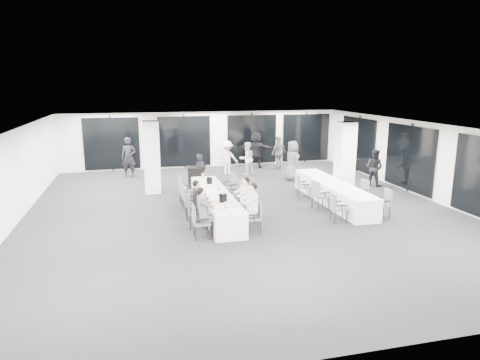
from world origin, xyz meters
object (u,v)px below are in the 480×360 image
(banquet_table_main, at_px, (215,204))
(chair_main_left_fourth, at_px, (187,196))
(standing_guest_h, at_px, (374,165))
(standing_guest_b, at_px, (247,156))
(chair_main_left_near, at_px, (199,220))
(standing_guest_d, at_px, (279,151))
(standing_guest_a, at_px, (201,170))
(standing_guest_g, at_px, (129,155))
(chair_side_right_far, at_px, (339,181))
(chair_main_right_fourth, at_px, (237,193))
(chair_main_right_far, at_px, (230,185))
(chair_main_right_second, at_px, (248,205))
(chair_main_left_mid, at_px, (190,201))
(ice_bucket_far, at_px, (209,180))
(chair_side_left_mid, at_px, (319,193))
(standing_guest_e, at_px, (292,158))
(standing_guest_c, at_px, (227,156))
(standing_guest_f, at_px, (256,147))
(chair_side_right_mid, at_px, (361,191))
(ice_bucket_near, at_px, (223,198))
(chair_main_right_mid, at_px, (242,198))
(banquet_table_side, at_px, (333,193))
(cocktail_table, at_px, (196,180))
(chair_main_left_second, at_px, (194,209))
(chair_side_left_near, at_px, (337,206))
(chair_side_left_far, at_px, (302,185))
(chair_main_left_far, at_px, (184,189))
(chair_main_right_near, at_px, (256,215))

(banquet_table_main, distance_m, chair_main_left_fourth, 1.09)
(standing_guest_h, bearing_deg, standing_guest_b, 21.35)
(chair_main_left_near, height_order, standing_guest_d, standing_guest_d)
(standing_guest_a, distance_m, standing_guest_g, 4.45)
(chair_side_right_far, bearing_deg, chair_main_left_near, 120.13)
(chair_main_right_fourth, distance_m, chair_main_right_far, 1.01)
(chair_main_right_second, xyz_separation_m, standing_guest_g, (-3.59, 7.66, 0.45))
(chair_main_left_mid, bearing_deg, standing_guest_a, 167.93)
(banquet_table_main, bearing_deg, ice_bucket_far, 88.50)
(chair_side_left_mid, height_order, standing_guest_e, standing_guest_e)
(chair_main_left_mid, distance_m, standing_guest_c, 6.88)
(chair_main_left_mid, xyz_separation_m, standing_guest_f, (4.27, 7.51, 0.47))
(chair_main_left_fourth, relative_size, chair_side_right_far, 0.98)
(standing_guest_b, bearing_deg, chair_side_right_mid, 95.74)
(chair_side_right_mid, xyz_separation_m, ice_bucket_far, (-5.13, 1.39, 0.35))
(standing_guest_d, relative_size, standing_guest_f, 0.91)
(chair_side_left_mid, distance_m, ice_bucket_near, 3.62)
(standing_guest_h, bearing_deg, chair_main_right_mid, 80.24)
(banquet_table_side, relative_size, chair_main_right_mid, 5.20)
(banquet_table_main, relative_size, standing_guest_h, 2.87)
(chair_main_right_fourth, distance_m, standing_guest_d, 7.11)
(standing_guest_c, bearing_deg, chair_main_right_fourth, 107.69)
(chair_main_right_mid, xyz_separation_m, ice_bucket_near, (-0.81, -0.99, 0.34))
(cocktail_table, distance_m, standing_guest_a, 0.40)
(chair_main_left_fourth, xyz_separation_m, standing_guest_f, (4.26, 6.63, 0.54))
(chair_side_left_mid, relative_size, standing_guest_f, 0.47)
(chair_main_left_second, xyz_separation_m, standing_guest_c, (2.57, 7.30, 0.30))
(chair_main_left_near, distance_m, ice_bucket_far, 3.41)
(chair_side_left_near, xyz_separation_m, standing_guest_b, (-0.93, 7.39, 0.36))
(standing_guest_e, height_order, ice_bucket_near, standing_guest_e)
(standing_guest_e, bearing_deg, chair_side_right_far, -175.31)
(chair_side_left_far, height_order, standing_guest_e, standing_guest_e)
(cocktail_table, relative_size, chair_main_right_mid, 1.04)
(chair_main_left_far, bearing_deg, standing_guest_f, 142.38)
(chair_main_left_far, height_order, standing_guest_e, standing_guest_e)
(chair_main_right_mid, relative_size, standing_guest_c, 0.54)
(chair_main_right_mid, bearing_deg, chair_side_left_near, -102.95)
(chair_main_left_fourth, relative_size, chair_main_left_far, 0.94)
(standing_guest_b, bearing_deg, standing_guest_a, 28.46)
(banquet_table_side, bearing_deg, standing_guest_h, 35.63)
(ice_bucket_near, bearing_deg, chair_main_right_mid, 50.63)
(chair_main_left_second, distance_m, chair_main_right_near, 1.84)
(chair_main_right_near, bearing_deg, chair_main_left_fourth, 38.33)
(chair_side_left_far, distance_m, chair_side_right_far, 1.67)
(banquet_table_main, distance_m, chair_main_left_second, 1.40)
(chair_main_right_far, height_order, chair_side_left_mid, chair_main_right_far)
(chair_side_left_mid, height_order, ice_bucket_far, ice_bucket_far)
(chair_main_right_near, bearing_deg, chair_main_right_fourth, 5.50)
(chair_main_left_mid, height_order, chair_side_left_near, chair_main_left_mid)
(standing_guest_f, bearing_deg, chair_side_left_near, 111.72)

